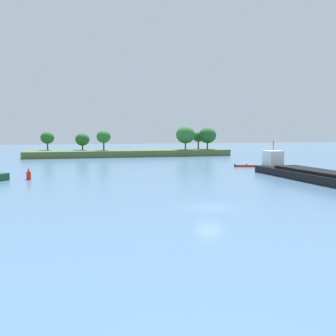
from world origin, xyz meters
TOP-DOWN VIEW (x-y plane):
  - ground_plane at (0.00, 0.00)m, footprint 400.00×400.00m
  - treeline_island at (6.54, 83.07)m, footprint 61.66×16.00m
  - fishing_skiff at (23.08, 39.97)m, footprint 4.39×2.55m
  - cargo_barge at (23.01, 14.75)m, footprint 5.57×31.93m
  - channel_buoy_red at (-19.82, 27.86)m, footprint 0.70×0.70m

SIDE VIEW (x-z plane):
  - ground_plane at x=0.00m, z-range 0.00..0.00m
  - fishing_skiff at x=23.08m, z-range -0.22..0.70m
  - channel_buoy_red at x=-19.82m, z-range -0.14..1.76m
  - cargo_barge at x=23.01m, z-range -1.97..3.90m
  - treeline_island at x=6.54m, z-range -2.43..6.83m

